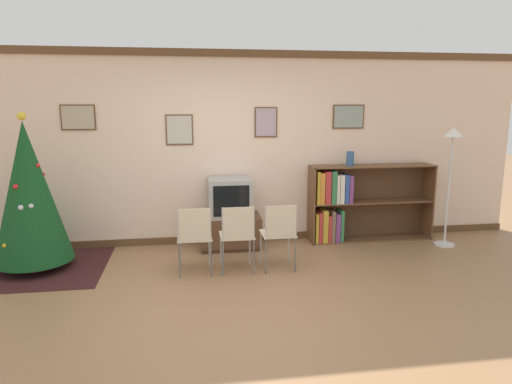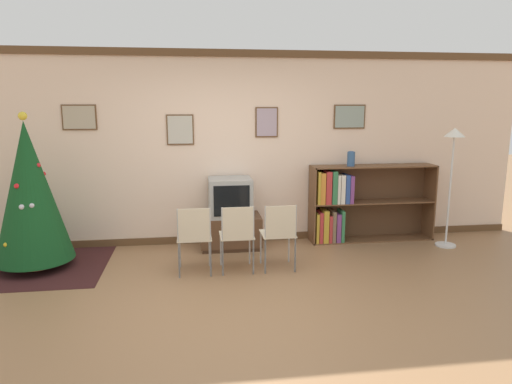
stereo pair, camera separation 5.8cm
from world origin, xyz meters
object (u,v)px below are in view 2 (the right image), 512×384
Objects in this scene: tv_console at (230,231)px; vase at (351,159)px; christmas_tree at (30,192)px; folding_chair_right at (279,232)px; bookshelf at (348,204)px; standing_lamp at (453,156)px; folding_chair_center at (237,234)px; television at (230,197)px; folding_chair_left at (194,236)px.

tv_console is 1.99m from vase.
christmas_tree reaches higher than vase.
folding_chair_right is 0.45× the size of bookshelf.
folding_chair_center is at bearing -168.58° from standing_lamp.
christmas_tree is 2.48m from television.
christmas_tree reaches higher than tv_console.
vase reaches higher than television.
television is at bearing -177.88° from vase.
folding_chair_center is (-0.00, -0.97, -0.24)m from television.
tv_console is at bearing -177.97° from vase.
christmas_tree is 3.24× the size of television.
tv_console is 1.01× the size of folding_chair_center.
folding_chair_left is at bearing -155.20° from vase.
standing_lamp is (3.02, -0.36, 0.56)m from television.
vase reaches higher than folding_chair_center.
standing_lamp is (5.44, 0.11, 0.33)m from christmas_tree.
christmas_tree is 2.52m from folding_chair_center.
folding_chair_left is 3.66m from standing_lamp.
tv_console is 3.94× the size of vase.
vase is (0.00, -0.03, 0.66)m from bookshelf.
christmas_tree is at bearing -178.89° from standing_lamp.
folding_chair_left is (-0.50, -0.97, -0.24)m from television.
television is 0.35× the size of standing_lamp.
television is 0.71× the size of folding_chair_center.
christmas_tree is 5.45m from standing_lamp.
bookshelf is at bearing 160.87° from standing_lamp.
bookshelf is at bearing 25.44° from folding_chair_left.
standing_lamp is (3.02, 0.61, 0.80)m from folding_chair_center.
folding_chair_right is 2.71m from standing_lamp.
standing_lamp is at bearing -6.72° from television.
christmas_tree is at bearing 168.28° from folding_chair_center.
christmas_tree reaches higher than bookshelf.
folding_chair_left is 0.50m from folding_chair_center.
tv_console is 1.00m from folding_chair_center.
bookshelf is (1.72, 0.09, -0.17)m from television.
television is at bearing -176.91° from bookshelf.
folding_chair_right is at bearing 0.00° from folding_chair_left.
bookshelf is at bearing 3.09° from television.
standing_lamp reaches higher than folding_chair_center.
vase is at bearing 2.12° from television.
tv_console is 1.12m from folding_chair_left.
tv_console is 0.50× the size of standing_lamp.
folding_chair_right is 1.62m from bookshelf.
vase is 0.13× the size of standing_lamp.
christmas_tree is 4.20m from bookshelf.
christmas_tree is at bearing 165.35° from folding_chair_left.
folding_chair_center is at bearing 0.00° from folding_chair_left.
standing_lamp reaches higher than vase.
television is 0.32× the size of bookshelf.
tv_console is at bearing -176.99° from bookshelf.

